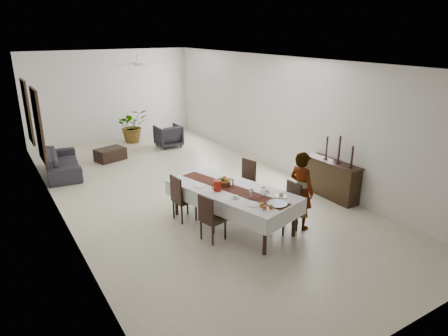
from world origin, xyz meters
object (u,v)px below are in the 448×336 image
red_pitcher (217,186)px  sideboard_body (332,180)px  sofa (62,162)px  woman (301,190)px  dining_table_top (232,191)px

red_pitcher → sideboard_body: (3.14, -0.10, -0.48)m
red_pitcher → sideboard_body: 3.18m
sofa → woman: bearing=-142.6°
dining_table_top → red_pitcher: (-0.30, 0.08, 0.14)m
woman → sofa: 6.93m
sideboard_body → sofa: (-5.19, 5.19, -0.12)m
dining_table_top → sofa: dining_table_top is taller
dining_table_top → sofa: size_ratio=1.16×
dining_table_top → sideboard_body: sideboard_body is taller
woman → sideboard_body: size_ratio=1.11×
sideboard_body → sofa: size_ratio=0.66×
dining_table_top → sofa: bearing=99.2°
woman → sofa: bearing=24.4°
red_pitcher → woman: size_ratio=0.13×
dining_table_top → woman: 1.39m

